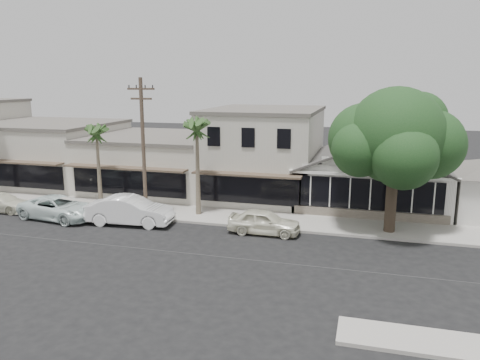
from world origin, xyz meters
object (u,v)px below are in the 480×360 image
(utility_pole, at_px, (143,145))
(car_1, at_px, (130,211))
(shade_tree, at_px, (394,138))
(car_2, at_px, (59,208))
(car_3, at_px, (1,202))
(car_0, at_px, (264,222))

(utility_pole, bearing_deg, car_1, -104.43)
(shade_tree, bearing_deg, car_2, -172.07)
(car_2, height_order, shade_tree, shade_tree)
(utility_pole, bearing_deg, car_3, -174.03)
(car_0, relative_size, car_1, 0.79)
(car_3, height_order, shade_tree, shade_tree)
(utility_pole, relative_size, car_1, 1.67)
(utility_pole, distance_m, car_1, 4.17)
(utility_pole, height_order, car_3, utility_pole)
(car_1, xyz_separation_m, shade_tree, (15.46, 2.66, 4.72))
(car_2, xyz_separation_m, car_3, (-5.00, 0.54, -0.12))
(car_1, distance_m, shade_tree, 16.38)
(car_1, xyz_separation_m, car_3, (-10.00, 0.35, -0.26))
(car_3, relative_size, shade_tree, 0.51)
(car_0, distance_m, car_3, 18.45)
(utility_pole, xyz_separation_m, car_3, (-10.37, -1.08, -4.16))
(car_2, distance_m, shade_tree, 21.22)
(utility_pole, distance_m, shade_tree, 15.16)
(car_0, height_order, car_2, car_2)
(car_2, relative_size, shade_tree, 0.63)
(utility_pole, distance_m, car_0, 9.10)
(car_0, xyz_separation_m, car_2, (-13.45, -0.64, 0.02))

